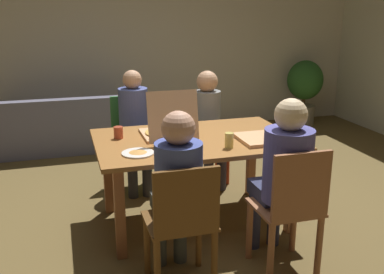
# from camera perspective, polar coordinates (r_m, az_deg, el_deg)

# --- Properties ---
(ground_plane) EXTENTS (20.00, 20.00, 0.00)m
(ground_plane) POSITION_cam_1_polar(r_m,az_deg,el_deg) (4.08, 0.40, -10.62)
(ground_plane) COLOR brown
(back_wall) EXTENTS (7.14, 0.12, 2.73)m
(back_wall) POSITION_cam_1_polar(r_m,az_deg,el_deg) (6.78, -7.62, 12.14)
(back_wall) COLOR beige
(back_wall) RESTS_ON ground
(dining_table) EXTENTS (1.69, 1.09, 0.78)m
(dining_table) POSITION_cam_1_polar(r_m,az_deg,el_deg) (3.82, 0.43, -1.54)
(dining_table) COLOR #9A632E
(dining_table) RESTS_ON ground
(chair_0) EXTENTS (0.42, 0.40, 0.88)m
(chair_0) POSITION_cam_1_polar(r_m,az_deg,el_deg) (4.88, 1.60, 0.31)
(chair_0) COLOR #AB3519
(chair_0) RESTS_ON ground
(person_0) EXTENTS (0.29, 0.48, 1.21)m
(person_0) POSITION_cam_1_polar(r_m,az_deg,el_deg) (4.69, 2.15, 2.39)
(person_0) COLOR #373342
(person_0) RESTS_ON ground
(chair_1) EXTENTS (0.44, 0.41, 0.95)m
(chair_1) POSITION_cam_1_polar(r_m,az_deg,el_deg) (4.74, -7.55, 0.06)
(chair_1) COLOR #317335
(chair_1) RESTS_ON ground
(person_1) EXTENTS (0.30, 0.47, 1.25)m
(person_1) POSITION_cam_1_polar(r_m,az_deg,el_deg) (4.55, -7.36, 1.95)
(person_1) COLOR #33343B
(person_1) RESTS_ON ground
(chair_2) EXTENTS (0.44, 0.43, 0.95)m
(chair_2) POSITION_cam_1_polar(r_m,az_deg,el_deg) (3.20, 12.53, -8.95)
(chair_2) COLOR #975D3B
(chair_2) RESTS_ON ground
(person_2) EXTENTS (0.34, 0.54, 1.27)m
(person_2) POSITION_cam_1_polar(r_m,az_deg,el_deg) (3.22, 11.64, -4.01)
(person_2) COLOR #2E324D
(person_2) RESTS_ON ground
(chair_3) EXTENTS (0.45, 0.41, 0.92)m
(chair_3) POSITION_cam_1_polar(r_m,az_deg,el_deg) (2.95, -1.25, -10.97)
(chair_3) COLOR brown
(chair_3) RESTS_ON ground
(person_3) EXTENTS (0.31, 0.48, 1.23)m
(person_3) POSITION_cam_1_polar(r_m,az_deg,el_deg) (2.97, -1.96, -5.90)
(person_3) COLOR #3F433E
(person_3) RESTS_ON ground
(pizza_box_0) EXTENTS (0.42, 0.50, 0.43)m
(pizza_box_0) POSITION_cam_1_polar(r_m,az_deg,el_deg) (3.82, -3.13, 0.85)
(pizza_box_0) COLOR tan
(pizza_box_0) RESTS_ON dining_table
(pizza_box_1) EXTENTS (0.39, 0.39, 0.03)m
(pizza_box_1) POSITION_cam_1_polar(r_m,az_deg,el_deg) (3.78, 8.96, -0.19)
(pizza_box_1) COLOR tan
(pizza_box_1) RESTS_ON dining_table
(plate_0) EXTENTS (0.25, 0.25, 0.03)m
(plate_0) POSITION_cam_1_polar(r_m,az_deg,el_deg) (3.42, -6.93, -1.99)
(plate_0) COLOR white
(plate_0) RESTS_ON dining_table
(plate_1) EXTENTS (0.20, 0.20, 0.01)m
(plate_1) POSITION_cam_1_polar(r_m,az_deg,el_deg) (3.40, -0.96, -2.02)
(plate_1) COLOR white
(plate_1) RESTS_ON dining_table
(drinking_glass_0) EXTENTS (0.07, 0.07, 0.12)m
(drinking_glass_0) POSITION_cam_1_polar(r_m,az_deg,el_deg) (3.53, 4.77, -0.44)
(drinking_glass_0) COLOR #E0CB61
(drinking_glass_0) RESTS_ON dining_table
(drinking_glass_1) EXTENTS (0.08, 0.08, 0.10)m
(drinking_glass_1) POSITION_cam_1_polar(r_m,az_deg,el_deg) (3.83, -9.40, 0.57)
(drinking_glass_1) COLOR #B3442C
(drinking_glass_1) RESTS_ON dining_table
(couch) EXTENTS (1.87, 0.84, 0.74)m
(couch) POSITION_cam_1_polar(r_m,az_deg,el_deg) (6.21, -15.35, 1.11)
(couch) COLOR slate
(couch) RESTS_ON ground
(potted_plant) EXTENTS (0.56, 0.56, 1.03)m
(potted_plant) POSITION_cam_1_polar(r_m,az_deg,el_deg) (7.38, 14.22, 6.31)
(potted_plant) COLOR gray
(potted_plant) RESTS_ON ground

